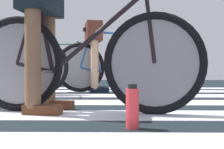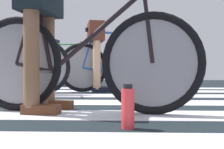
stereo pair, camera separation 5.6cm
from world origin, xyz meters
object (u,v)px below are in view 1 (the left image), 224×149
object	(u,v)px
cyclist_1_of_4	(42,24)
cyclist_3_of_4	(94,47)
cyclist_4_of_4	(47,55)
water_bottle	(132,107)
bicycle_4_of_4	(61,67)
bicycle_3_of_4	(114,66)
bicycle_1_of_4	(82,60)

from	to	relation	value
cyclist_1_of_4	cyclist_3_of_4	distance (m)	2.05
cyclist_4_of_4	water_bottle	distance (m)	4.73
cyclist_3_of_4	cyclist_4_of_4	bearing A→B (deg)	110.13
water_bottle	cyclist_1_of_4	bearing A→B (deg)	136.95
cyclist_3_of_4	bicycle_4_of_4	xyz separation A→B (m)	(-0.83, 1.74, -0.27)
cyclist_1_of_4	cyclist_4_of_4	size ratio (longest dim) A/B	1.02
cyclist_1_of_4	bicycle_4_of_4	bearing A→B (deg)	107.27
cyclist_3_of_4	bicycle_4_of_4	size ratio (longest dim) A/B	0.59
bicycle_4_of_4	water_bottle	world-z (taller)	bicycle_4_of_4
cyclist_4_of_4	water_bottle	world-z (taller)	cyclist_4_of_4
water_bottle	cyclist_3_of_4	bearing A→B (deg)	99.06
bicycle_3_of_4	water_bottle	xyz separation A→B (m)	(0.12, -2.69, -0.27)
cyclist_1_of_4	cyclist_3_of_4	xyz separation A→B (m)	(0.22, 2.03, 0.01)
cyclist_3_of_4	bicycle_4_of_4	world-z (taller)	cyclist_3_of_4
cyclist_4_of_4	bicycle_1_of_4	bearing A→B (deg)	-60.99
bicycle_1_of_4	cyclist_1_of_4	xyz separation A→B (m)	(-0.31, 0.04, 0.26)
bicycle_4_of_4	cyclist_4_of_4	world-z (taller)	cyclist_4_of_4
bicycle_3_of_4	bicycle_1_of_4	bearing A→B (deg)	-107.65
bicycle_4_of_4	cyclist_3_of_4	bearing A→B (deg)	-53.06
cyclist_3_of_4	water_bottle	xyz separation A→B (m)	(0.42, -2.63, -0.55)
bicycle_3_of_4	cyclist_3_of_4	xyz separation A→B (m)	(-0.30, -0.06, 0.27)
bicycle_4_of_4	water_bottle	bearing A→B (deg)	-62.53
bicycle_1_of_4	cyclist_4_of_4	distance (m)	4.08
cyclist_1_of_4	bicycle_1_of_4	bearing A→B (deg)	-0.00
cyclist_3_of_4	water_bottle	world-z (taller)	cyclist_3_of_4
bicycle_3_of_4	cyclist_3_of_4	size ratio (longest dim) A/B	1.68
bicycle_1_of_4	water_bottle	distance (m)	0.70
cyclist_3_of_4	cyclist_4_of_4	xyz separation A→B (m)	(-1.13, 1.81, -0.02)
bicycle_1_of_4	bicycle_4_of_4	bearing A→B (deg)	111.59
cyclist_1_of_4	water_bottle	distance (m)	1.02
bicycle_1_of_4	water_bottle	size ratio (longest dim) A/B	7.36
water_bottle	cyclist_4_of_4	bearing A→B (deg)	109.28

